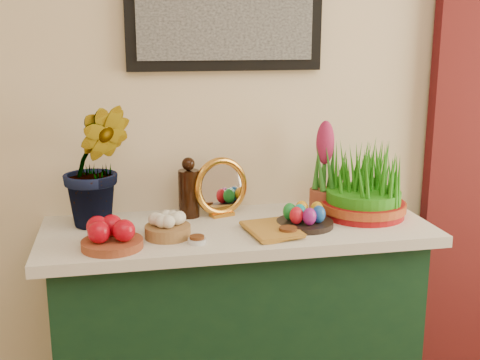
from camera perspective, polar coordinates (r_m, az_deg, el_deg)
name	(u,v)px	position (r m, az deg, el deg)	size (l,w,h in m)	color
sideboard	(237,341)	(2.38, -0.25, -14.99)	(1.30, 0.45, 0.85)	#12341C
tablecloth	(237,230)	(2.20, -0.26, -4.77)	(1.40, 0.55, 0.04)	white
hyacinth_green	(96,146)	(2.18, -13.52, 3.17)	(0.29, 0.25, 0.58)	#2F7D23
apple_bowl	(112,236)	(1.99, -12.06, -5.18)	(0.26, 0.26, 0.10)	brown
garlic_basket	(168,227)	(2.07, -6.87, -4.45)	(0.18, 0.18, 0.09)	#9F6D40
vinegar_cruet	(189,191)	(2.27, -4.88, -1.02)	(0.08, 0.08, 0.23)	black
mirror	(221,188)	(2.28, -1.80, -0.72)	(0.23, 0.12, 0.23)	gold
book	(250,232)	(2.07, 0.92, -4.91)	(0.15, 0.22, 0.03)	#B77E2B
spice_dish_left	(197,240)	(2.01, -4.09, -5.68)	(0.06, 0.06, 0.03)	silver
spice_dish_right	(288,232)	(2.08, 4.58, -4.93)	(0.08, 0.08, 0.03)	silver
egg_plate	(305,218)	(2.17, 6.15, -3.57)	(0.24, 0.24, 0.08)	black
hyacinth_pink	(324,171)	(2.34, 7.99, 0.81)	(0.11, 0.11, 0.36)	brown
wheatgrass_sabzeh	(364,186)	(2.32, 11.66, -0.57)	(0.32, 0.32, 0.27)	maroon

